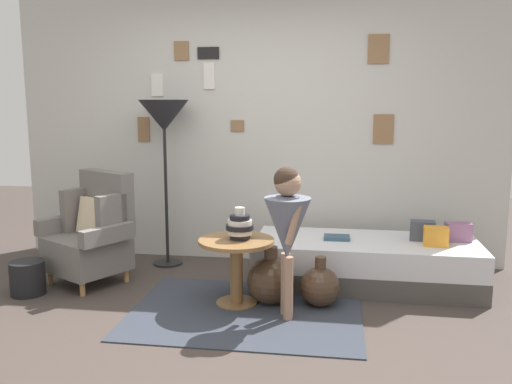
{
  "coord_description": "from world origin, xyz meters",
  "views": [
    {
      "loc": [
        0.79,
        -3.31,
        1.57
      ],
      "look_at": [
        0.15,
        0.95,
        0.85
      ],
      "focal_mm": 37.68,
      "sensor_mm": 36.0,
      "label": 1
    }
  ],
  "objects_px": {
    "magazine_basket": "(28,278)",
    "side_table": "(236,257)",
    "book_on_daybed": "(337,238)",
    "daybed": "(365,263)",
    "vase_striped": "(240,226)",
    "floor_lamp": "(164,121)",
    "demijohn_near": "(271,280)",
    "armchair": "(93,233)",
    "person_child": "(287,223)",
    "demijohn_far": "(320,286)"
  },
  "relations": [
    {
      "from": "daybed",
      "to": "floor_lamp",
      "type": "relative_size",
      "value": 1.2
    },
    {
      "from": "daybed",
      "to": "vase_striped",
      "type": "xyz_separation_m",
      "value": [
        -1.0,
        -0.6,
        0.43
      ]
    },
    {
      "from": "demijohn_near",
      "to": "vase_striped",
      "type": "bearing_deg",
      "value": -171.52
    },
    {
      "from": "book_on_daybed",
      "to": "demijohn_near",
      "type": "bearing_deg",
      "value": -132.43
    },
    {
      "from": "magazine_basket",
      "to": "side_table",
      "type": "bearing_deg",
      "value": 1.16
    },
    {
      "from": "vase_striped",
      "to": "floor_lamp",
      "type": "distance_m",
      "value": 1.5
    },
    {
      "from": "person_child",
      "to": "daybed",
      "type": "bearing_deg",
      "value": 53.61
    },
    {
      "from": "armchair",
      "to": "person_child",
      "type": "height_order",
      "value": "person_child"
    },
    {
      "from": "vase_striped",
      "to": "demijohn_near",
      "type": "relative_size",
      "value": 0.54
    },
    {
      "from": "demijohn_near",
      "to": "magazine_basket",
      "type": "distance_m",
      "value": 2.02
    },
    {
      "from": "side_table",
      "to": "book_on_daybed",
      "type": "relative_size",
      "value": 2.68
    },
    {
      "from": "person_child",
      "to": "book_on_daybed",
      "type": "height_order",
      "value": "person_child"
    },
    {
      "from": "side_table",
      "to": "floor_lamp",
      "type": "bearing_deg",
      "value": 132.33
    },
    {
      "from": "armchair",
      "to": "side_table",
      "type": "bearing_deg",
      "value": -15.22
    },
    {
      "from": "book_on_daybed",
      "to": "floor_lamp",
      "type": "bearing_deg",
      "value": 168.17
    },
    {
      "from": "floor_lamp",
      "to": "demijohn_near",
      "type": "xyz_separation_m",
      "value": [
        1.13,
        -0.9,
        -1.21
      ]
    },
    {
      "from": "armchair",
      "to": "demijohn_near",
      "type": "height_order",
      "value": "armchair"
    },
    {
      "from": "daybed",
      "to": "demijohn_near",
      "type": "distance_m",
      "value": 0.94
    },
    {
      "from": "daybed",
      "to": "floor_lamp",
      "type": "bearing_deg",
      "value": 169.91
    },
    {
      "from": "armchair",
      "to": "floor_lamp",
      "type": "xyz_separation_m",
      "value": [
        0.49,
        0.58,
        0.96
      ]
    },
    {
      "from": "side_table",
      "to": "demijohn_far",
      "type": "relative_size",
      "value": 1.49
    },
    {
      "from": "daybed",
      "to": "demijohn_near",
      "type": "relative_size",
      "value": 4.14
    },
    {
      "from": "daybed",
      "to": "demijohn_far",
      "type": "distance_m",
      "value": 0.67
    },
    {
      "from": "person_child",
      "to": "book_on_daybed",
      "type": "bearing_deg",
      "value": 66.38
    },
    {
      "from": "side_table",
      "to": "book_on_daybed",
      "type": "height_order",
      "value": "side_table"
    },
    {
      "from": "person_child",
      "to": "demijohn_near",
      "type": "relative_size",
      "value": 2.43
    },
    {
      "from": "floor_lamp",
      "to": "magazine_basket",
      "type": "distance_m",
      "value": 1.83
    },
    {
      "from": "daybed",
      "to": "vase_striped",
      "type": "distance_m",
      "value": 1.24
    },
    {
      "from": "book_on_daybed",
      "to": "magazine_basket",
      "type": "xyz_separation_m",
      "value": [
        -2.52,
        -0.64,
        -0.28
      ]
    },
    {
      "from": "armchair",
      "to": "book_on_daybed",
      "type": "bearing_deg",
      "value": 6.45
    },
    {
      "from": "demijohn_near",
      "to": "magazine_basket",
      "type": "bearing_deg",
      "value": -177.5
    },
    {
      "from": "magazine_basket",
      "to": "daybed",
      "type": "bearing_deg",
      "value": 13.2
    },
    {
      "from": "vase_striped",
      "to": "floor_lamp",
      "type": "relative_size",
      "value": 0.16
    },
    {
      "from": "floor_lamp",
      "to": "demijohn_near",
      "type": "relative_size",
      "value": 3.45
    },
    {
      "from": "armchair",
      "to": "vase_striped",
      "type": "bearing_deg",
      "value": -14.3
    },
    {
      "from": "floor_lamp",
      "to": "book_on_daybed",
      "type": "distance_m",
      "value": 1.94
    },
    {
      "from": "side_table",
      "to": "demijohn_near",
      "type": "bearing_deg",
      "value": 11.29
    },
    {
      "from": "vase_striped",
      "to": "person_child",
      "type": "xyz_separation_m",
      "value": [
        0.39,
        -0.23,
        0.09
      ]
    },
    {
      "from": "armchair",
      "to": "daybed",
      "type": "distance_m",
      "value": 2.4
    },
    {
      "from": "floor_lamp",
      "to": "person_child",
      "type": "distance_m",
      "value": 1.86
    },
    {
      "from": "floor_lamp",
      "to": "demijohn_far",
      "type": "height_order",
      "value": "floor_lamp"
    },
    {
      "from": "daybed",
      "to": "person_child",
      "type": "xyz_separation_m",
      "value": [
        -0.61,
        -0.83,
        0.52
      ]
    },
    {
      "from": "side_table",
      "to": "demijohn_near",
      "type": "distance_m",
      "value": 0.33
    },
    {
      "from": "floor_lamp",
      "to": "vase_striped",
      "type": "bearing_deg",
      "value": -46.35
    },
    {
      "from": "daybed",
      "to": "demijohn_far",
      "type": "relative_size",
      "value": 4.82
    },
    {
      "from": "vase_striped",
      "to": "demijohn_far",
      "type": "height_order",
      "value": "vase_striped"
    },
    {
      "from": "armchair",
      "to": "demijohn_near",
      "type": "xyz_separation_m",
      "value": [
        1.61,
        -0.32,
        -0.25
      ]
    },
    {
      "from": "book_on_daybed",
      "to": "magazine_basket",
      "type": "bearing_deg",
      "value": -165.69
    },
    {
      "from": "side_table",
      "to": "person_child",
      "type": "bearing_deg",
      "value": -27.04
    },
    {
      "from": "side_table",
      "to": "magazine_basket",
      "type": "relative_size",
      "value": 2.11
    }
  ]
}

